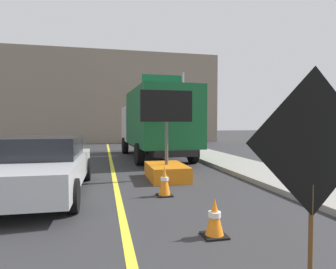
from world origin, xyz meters
name	(u,v)px	position (x,y,z in m)	size (l,w,h in m)	color
lane_center_stripe	(122,214)	(0.00, 6.00, 0.00)	(0.14, 36.00, 0.01)	yellow
roadwork_sign	(313,146)	(1.90, 3.29, 1.47)	(1.63, 0.08, 2.33)	#593819
arrow_board_trailer	(167,163)	(1.55, 9.10, 0.48)	(1.60, 1.81, 2.70)	orange
box_truck	(156,122)	(2.15, 14.14, 1.76)	(2.87, 7.26, 3.20)	black
pickup_car	(43,165)	(-1.74, 7.95, 0.70)	(2.09, 4.84, 1.38)	silver
highway_guide_sign	(171,97)	(4.01, 18.82, 3.42)	(2.79, 0.18, 5.00)	gray
far_building_block	(109,100)	(0.25, 28.46, 3.88)	(18.93, 7.26, 7.75)	gray
traffic_cone_near_sign	(215,218)	(1.31, 4.63, 0.29)	(0.36, 0.36, 0.59)	black
traffic_cone_mid_lane	(164,181)	(1.07, 7.15, 0.35)	(0.36, 0.36, 0.71)	black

